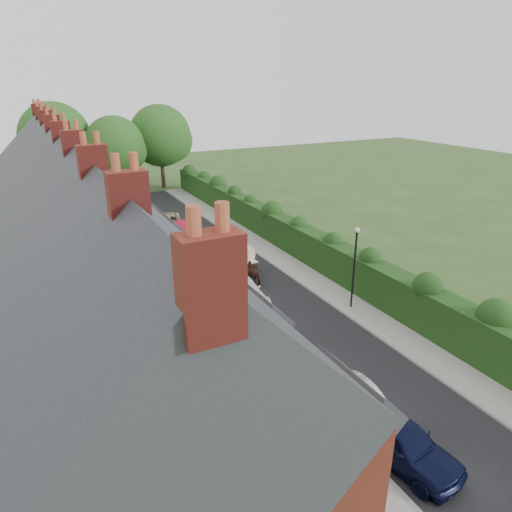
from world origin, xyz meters
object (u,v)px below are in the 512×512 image
(car_silver_a, at_px, (360,409))
(car_black, at_px, (128,197))
(car_white, at_px, (241,290))
(car_red, at_px, (182,231))
(horse_cart, at_px, (243,257))
(car_grey, at_px, (135,203))
(car_silver_b, at_px, (260,326))
(car_green, at_px, (201,262))
(lamppost, at_px, (355,258))
(car_beige, at_px, (168,223))
(horse, at_px, (254,274))
(car_navy, at_px, (400,440))

(car_silver_a, bearing_deg, car_black, 94.39)
(car_silver_a, height_order, car_white, car_white)
(car_white, distance_m, car_red, 13.12)
(car_silver_a, distance_m, horse_cart, 16.21)
(car_grey, bearing_deg, car_red, -96.26)
(car_silver_a, bearing_deg, car_silver_b, 96.35)
(car_grey, bearing_deg, horse_cart, -94.82)
(car_green, xyz_separation_m, car_red, (1.01, 7.34, 0.07))
(lamppost, height_order, car_grey, lamppost)
(car_green, bearing_deg, car_white, -93.83)
(car_silver_a, relative_size, car_beige, 0.87)
(lamppost, relative_size, horse, 3.05)
(horse_cart, bearing_deg, car_silver_b, -109.32)
(car_white, relative_size, car_black, 1.31)
(car_navy, relative_size, car_beige, 0.86)
(car_green, xyz_separation_m, car_black, (-0.32, 22.39, -0.01))
(car_silver_a, xyz_separation_m, car_white, (0.49, 12.06, 0.01))
(horse, bearing_deg, car_silver_b, 54.86)
(car_beige, bearing_deg, car_navy, -79.89)
(lamppost, height_order, car_silver_b, lamppost)
(car_red, xyz_separation_m, horse_cart, (1.45, -9.17, 0.53))
(lamppost, height_order, car_black, lamppost)
(car_navy, distance_m, car_silver_b, 9.88)
(lamppost, height_order, car_green, lamppost)
(car_black, relative_size, horse_cart, 1.31)
(car_silver_b, bearing_deg, car_grey, 80.25)
(car_navy, relative_size, car_white, 0.86)
(car_silver_a, xyz_separation_m, car_red, (1.08, 25.16, 0.00))
(car_silver_b, height_order, car_white, car_white)
(lamppost, relative_size, car_silver_b, 1.12)
(car_green, distance_m, horse, 4.40)
(lamppost, xyz_separation_m, car_grey, (-6.20, 28.91, -2.63))
(car_silver_a, bearing_deg, car_navy, -79.98)
(car_white, bearing_deg, car_grey, 93.26)
(car_silver_a, distance_m, car_red, 25.19)
(car_red, bearing_deg, car_silver_b, -101.82)
(lamppost, bearing_deg, car_silver_b, -176.96)
(car_green, xyz_separation_m, car_beige, (0.68, 10.18, 0.04))
(car_beige, height_order, car_grey, car_beige)
(car_grey, xyz_separation_m, car_black, (-0.13, 3.10, 0.04))
(lamppost, distance_m, car_silver_a, 10.51)
(car_silver_a, xyz_separation_m, car_black, (-0.24, 40.22, -0.07))
(car_red, distance_m, car_grey, 12.01)
(car_navy, xyz_separation_m, horse_cart, (2.33, 18.00, 0.52))
(car_navy, xyz_separation_m, car_red, (0.87, 27.16, -0.01))
(car_green, height_order, car_beige, car_beige)
(car_black, bearing_deg, car_beige, -75.67)
(car_silver_a, relative_size, car_black, 1.14)
(car_silver_a, bearing_deg, car_grey, 94.22)
(car_navy, bearing_deg, car_black, 80.90)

